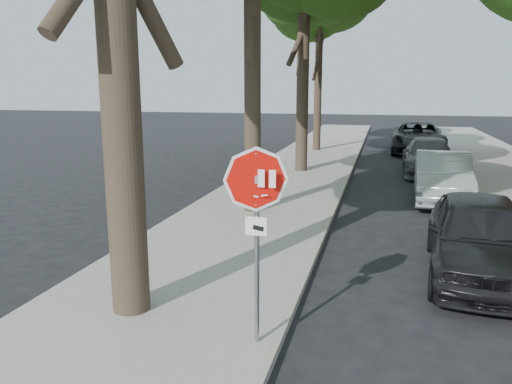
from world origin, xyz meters
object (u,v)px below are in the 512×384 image
tree_far (320,12)px  car_c (429,157)px  car_b (442,177)px  car_d (418,138)px  stop_sign (256,208)px  car_a (480,236)px

tree_far → car_c: (5.32, -6.06, -6.51)m
car_b → car_d: (-0.05, 11.81, 0.07)m
tree_far → car_b: (5.32, -11.03, -6.48)m
tree_far → car_b: 13.85m
stop_sign → car_d: 22.19m
car_a → car_d: size_ratio=0.76×
stop_sign → car_d: size_ratio=0.45×
tree_far → car_a: bearing=-73.1°
car_b → car_d: size_ratio=0.77×
car_a → car_d: car_d is taller
stop_sign → car_a: stop_sign is taller
car_a → car_b: size_ratio=0.99×
tree_far → stop_sign: bearing=-84.5°
stop_sign → car_c: bearing=77.7°
stop_sign → car_d: bearing=81.6°
tree_far → car_a: 19.39m
car_b → car_c: bearing=92.2°
stop_sign → car_d: stop_sign is taller
tree_far → car_a: tree_far is taller
tree_far → car_d: size_ratio=1.61×
car_a → car_c: car_a is taller
car_a → car_c: size_ratio=0.91×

